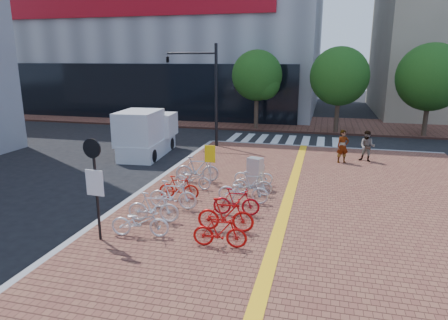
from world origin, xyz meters
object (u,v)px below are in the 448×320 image
(bike_11, at_px, (253,175))
(traffic_light_pole, at_px, (194,76))
(bike_8, at_px, (236,202))
(notice_sign, at_px, (95,177))
(box_truck, at_px, (147,134))
(bike_7, at_px, (226,215))
(utility_box, at_px, (255,173))
(pedestrian_b, at_px, (367,146))
(bike_2, at_px, (173,195))
(bike_1, at_px, (153,207))
(bike_6, at_px, (220,232))
(bike_0, at_px, (140,222))
(bike_3, at_px, (179,188))
(pedestrian_a, at_px, (343,146))
(bike_10, at_px, (252,184))
(bike_5, at_px, (197,169))
(bike_4, at_px, (193,179))
(bike_9, at_px, (243,190))
(yellow_sign, at_px, (210,157))

(bike_11, height_order, traffic_light_pole, traffic_light_pole)
(bike_8, relative_size, notice_sign, 0.52)
(traffic_light_pole, bearing_deg, box_truck, -124.46)
(bike_7, height_order, utility_box, utility_box)
(pedestrian_b, distance_m, traffic_light_pole, 10.87)
(bike_2, bearing_deg, utility_box, -42.22)
(bike_1, relative_size, bike_6, 1.09)
(bike_0, bearing_deg, bike_3, -9.14)
(bike_3, bearing_deg, pedestrian_a, -47.61)
(bike_11, bearing_deg, bike_10, -178.57)
(bike_1, relative_size, bike_10, 1.07)
(bike_7, distance_m, bike_11, 4.88)
(utility_box, xyz_separation_m, box_truck, (-7.15, 4.79, 0.45))
(notice_sign, bearing_deg, bike_5, 80.65)
(pedestrian_b, bearing_deg, traffic_light_pole, -171.65)
(bike_11, xyz_separation_m, utility_box, (0.12, -0.32, 0.21))
(notice_sign, bearing_deg, bike_0, 26.08)
(bike_2, relative_size, box_truck, 0.38)
(bike_3, bearing_deg, bike_7, -141.42)
(bike_8, distance_m, traffic_light_pole, 12.52)
(bike_3, distance_m, bike_6, 4.36)
(bike_4, height_order, bike_8, bike_8)
(bike_11, bearing_deg, notice_sign, 144.97)
(bike_10, height_order, bike_11, bike_10)
(pedestrian_a, xyz_separation_m, traffic_light_pole, (-8.90, 2.38, 3.39))
(bike_5, xyz_separation_m, notice_sign, (-1.04, -6.30, 1.40))
(bike_9, height_order, pedestrian_b, pedestrian_b)
(utility_box, bearing_deg, bike_8, -91.68)
(bike_9, bearing_deg, bike_3, 90.27)
(pedestrian_a, bearing_deg, notice_sign, -143.13)
(bike_9, xyz_separation_m, bike_10, (0.16, 0.95, -0.02))
(bike_0, height_order, bike_10, bike_10)
(box_truck, bearing_deg, bike_2, -59.42)
(traffic_light_pole, bearing_deg, bike_6, -68.65)
(bike_10, relative_size, utility_box, 1.24)
(pedestrian_a, distance_m, box_truck, 10.85)
(bike_1, xyz_separation_m, box_truck, (-4.53, 9.24, 0.58))
(pedestrian_b, height_order, utility_box, pedestrian_b)
(bike_4, xyz_separation_m, yellow_sign, (0.54, 0.80, 0.76))
(bike_10, height_order, traffic_light_pole, traffic_light_pole)
(bike_7, relative_size, box_truck, 0.38)
(bike_0, distance_m, bike_7, 2.64)
(bike_6, relative_size, bike_10, 0.99)
(bike_1, distance_m, yellow_sign, 4.57)
(bike_6, height_order, bike_7, bike_7)
(bike_3, xyz_separation_m, notice_sign, (-1.06, -3.95, 1.50))
(bike_11, distance_m, pedestrian_b, 7.49)
(bike_2, bearing_deg, bike_6, -140.34)
(bike_3, bearing_deg, pedestrian_b, -50.64)
(pedestrian_a, bearing_deg, bike_10, -140.44)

